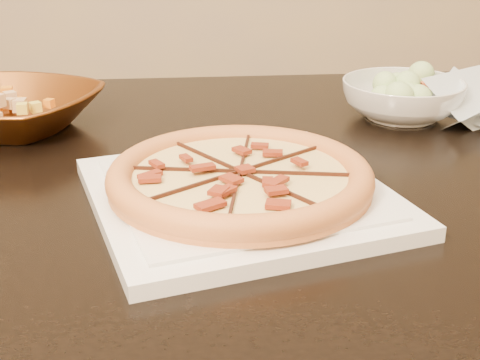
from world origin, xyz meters
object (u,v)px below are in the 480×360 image
Objects in this scene: pizza at (240,177)px; salad_bowl at (402,99)px; dining_table at (154,223)px; bronze_bowl at (13,110)px; plate at (240,195)px.

pizza is 0.43m from salad_bowl.
bronze_bowl reaches higher than dining_table.
bronze_bowl is at bearing 139.67° from pizza.
dining_table is 0.23m from pizza.
salad_bowl is at bearing 50.01° from pizza.
pizza reaches higher than plate.
dining_table is 7.60× the size of salad_bowl.
plate is at bearing -129.99° from salad_bowl.
bronze_bowl is at bearing -176.20° from salad_bowl.
dining_table is 0.45m from salad_bowl.
plate is at bearing -15.34° from pizza.
dining_table is 4.85× the size of pizza.
plate reaches higher than dining_table.
pizza is at bearing 164.66° from plate.
dining_table is at bearing -32.57° from bronze_bowl.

